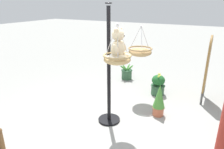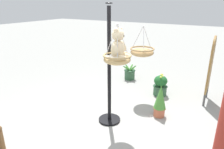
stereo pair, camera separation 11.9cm
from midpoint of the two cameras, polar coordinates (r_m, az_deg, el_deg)
The scene contains 9 objects.
ground_plane at distance 4.15m, azimuth 0.01°, elevation -14.08°, with size 40.00×40.00×0.00m, color gray.
display_pole_central at distance 3.98m, azimuth 0.10°, elevation -4.16°, with size 0.44×0.44×2.30m.
hanging_basket_with_teddy at distance 3.51m, azimuth 2.42°, elevation 4.46°, with size 0.50×0.50×0.69m.
teddy_bear at distance 3.45m, azimuth 2.84°, elevation 8.04°, with size 0.37×0.33×0.53m.
hanging_basket_left_high at distance 4.86m, azimuth 9.11°, elevation 6.32°, with size 0.57×0.57×0.70m.
potted_plant_flowering_red at distance 4.42m, azimuth 14.05°, elevation -7.19°, with size 0.26×0.26×0.71m.
potted_plant_small_succulent at distance 6.43m, azimuth 5.48°, elevation 0.33°, with size 0.47×0.42×0.46m.
potted_plant_conical_shrub at distance 5.44m, azimuth 13.98°, elevation -2.97°, with size 0.37×0.37×0.56m.
display_sign_board at distance 5.25m, azimuth 26.50°, elevation 2.57°, with size 0.62×0.05×1.61m.
Camera 2 is at (2.96, 1.79, 2.30)m, focal length 32.70 mm.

